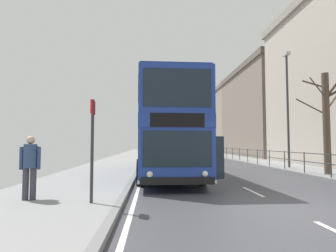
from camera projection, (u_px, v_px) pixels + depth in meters
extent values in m
cube|color=#414147|center=(289.00, 210.00, 7.25)|extent=(8.40, 140.00, 0.06)
cube|color=silver|center=(253.00, 192.00, 9.84)|extent=(0.12, 2.00, 0.00)
cube|color=silver|center=(220.00, 176.00, 14.62)|extent=(0.12, 2.00, 0.00)
cube|color=silver|center=(203.00, 168.00, 19.41)|extent=(0.12, 2.00, 0.00)
cube|color=silver|center=(193.00, 163.00, 24.19)|extent=(0.12, 2.00, 0.00)
cube|color=silver|center=(186.00, 160.00, 28.97)|extent=(0.12, 2.00, 0.00)
cube|color=silver|center=(181.00, 158.00, 33.76)|extent=(0.12, 2.00, 0.00)
cube|color=silver|center=(178.00, 156.00, 38.54)|extent=(0.12, 2.00, 0.00)
cube|color=silver|center=(175.00, 155.00, 43.32)|extent=(0.12, 2.00, 0.00)
cube|color=silver|center=(173.00, 154.00, 48.11)|extent=(0.12, 2.00, 0.00)
cube|color=silver|center=(171.00, 153.00, 52.89)|extent=(0.12, 2.00, 0.00)
cube|color=silver|center=(169.00, 152.00, 57.68)|extent=(0.12, 2.00, 0.00)
cube|color=silver|center=(132.00, 211.00, 7.03)|extent=(0.12, 133.00, 0.00)
cube|color=slate|center=(117.00, 208.00, 7.02)|extent=(0.20, 140.00, 0.14)
cube|color=gray|center=(29.00, 209.00, 6.90)|extent=(4.00, 140.00, 0.14)
cube|color=navy|center=(166.00, 151.00, 14.64)|extent=(2.80, 10.88, 1.82)
cube|color=navy|center=(166.00, 129.00, 14.71)|extent=(2.81, 10.93, 0.48)
cube|color=navy|center=(166.00, 108.00, 14.78)|extent=(2.80, 10.88, 1.66)
cube|color=navy|center=(166.00, 91.00, 14.83)|extent=(2.71, 10.55, 0.08)
cube|color=#19232D|center=(177.00, 149.00, 9.26)|extent=(2.24, 0.08, 1.17)
cube|color=black|center=(177.00, 120.00, 9.31)|extent=(1.78, 0.07, 0.46)
cube|color=#19232D|center=(177.00, 88.00, 9.38)|extent=(2.24, 0.08, 1.26)
cube|color=black|center=(178.00, 181.00, 9.19)|extent=(2.42, 0.14, 0.24)
cube|color=silver|center=(166.00, 168.00, 14.59)|extent=(2.82, 10.93, 0.10)
cube|color=#19232D|center=(190.00, 146.00, 15.03)|extent=(0.22, 8.44, 0.95)
cube|color=#19232D|center=(190.00, 107.00, 14.88)|extent=(0.25, 9.74, 1.00)
cube|color=#19232D|center=(141.00, 146.00, 14.83)|extent=(0.22, 8.44, 0.95)
cube|color=#19232D|center=(141.00, 106.00, 14.68)|extent=(0.25, 9.74, 1.00)
sphere|color=white|center=(205.00, 174.00, 9.26)|extent=(0.20, 0.20, 0.20)
sphere|color=white|center=(150.00, 174.00, 9.12)|extent=(0.20, 0.20, 0.20)
cube|color=#19232D|center=(217.00, 158.00, 10.42)|extent=(0.67, 0.51, 1.57)
cube|color=black|center=(206.00, 157.00, 10.69)|extent=(0.12, 0.90, 1.57)
cylinder|color=black|center=(202.00, 172.00, 11.50)|extent=(0.32, 1.05, 1.04)
cylinder|color=black|center=(140.00, 172.00, 11.31)|extent=(0.32, 1.05, 1.04)
cylinder|color=black|center=(181.00, 161.00, 18.18)|extent=(0.32, 1.05, 1.04)
cylinder|color=black|center=(142.00, 162.00, 17.99)|extent=(0.32, 1.05, 1.04)
cylinder|color=#2D3338|center=(331.00, 166.00, 12.69)|extent=(0.05, 0.05, 1.07)
cylinder|color=#2D3338|center=(304.00, 162.00, 14.91)|extent=(0.05, 0.05, 1.07)
cylinder|color=#2D3338|center=(285.00, 160.00, 17.13)|extent=(0.05, 0.05, 1.07)
cylinder|color=#2D3338|center=(269.00, 158.00, 19.34)|extent=(0.05, 0.05, 1.07)
cylinder|color=#2D3338|center=(257.00, 157.00, 21.56)|extent=(0.05, 0.05, 1.07)
cylinder|color=#2D3338|center=(248.00, 155.00, 23.78)|extent=(0.05, 0.05, 1.07)
cylinder|color=#2D3338|center=(239.00, 154.00, 25.99)|extent=(0.05, 0.05, 1.07)
cylinder|color=#2D3338|center=(233.00, 154.00, 28.21)|extent=(0.05, 0.05, 1.07)
cylinder|color=#2D3338|center=(227.00, 153.00, 30.43)|extent=(0.05, 0.05, 1.07)
cylinder|color=#2D3338|center=(222.00, 152.00, 32.64)|extent=(0.05, 0.05, 1.07)
cylinder|color=#2D3338|center=(217.00, 152.00, 34.86)|extent=(0.05, 0.05, 1.07)
cylinder|color=#2D3338|center=(213.00, 151.00, 37.08)|extent=(0.05, 0.05, 1.07)
cylinder|color=#2D3338|center=(210.00, 151.00, 39.29)|extent=(0.05, 0.05, 1.07)
cylinder|color=#2D3338|center=(207.00, 150.00, 41.51)|extent=(0.05, 0.05, 1.07)
cylinder|color=#2D3338|center=(243.00, 149.00, 24.92)|extent=(0.04, 33.37, 0.04)
cylinder|color=#2D3338|center=(243.00, 154.00, 24.89)|extent=(0.04, 33.37, 0.04)
cylinder|color=#383842|center=(33.00, 183.00, 7.72)|extent=(0.18, 0.18, 0.89)
cylinder|color=#383842|center=(26.00, 183.00, 7.69)|extent=(0.18, 0.18, 0.89)
cylinder|color=navy|center=(30.00, 156.00, 7.75)|extent=(0.38, 0.38, 0.64)
cylinder|color=navy|center=(39.00, 158.00, 7.78)|extent=(0.11, 0.11, 0.61)
cylinder|color=navy|center=(21.00, 158.00, 7.70)|extent=(0.11, 0.11, 0.61)
sphere|color=tan|center=(31.00, 140.00, 7.77)|extent=(0.25, 0.25, 0.22)
cube|color=olive|center=(33.00, 155.00, 8.00)|extent=(0.30, 0.21, 0.49)
cylinder|color=#2D2D33|center=(92.00, 151.00, 7.36)|extent=(0.08, 0.08, 2.65)
cube|color=red|center=(93.00, 107.00, 7.45)|extent=(0.04, 0.44, 0.36)
cylinder|color=#38383D|center=(288.00, 111.00, 18.47)|extent=(0.14, 0.14, 7.21)
cube|color=#B2B2AD|center=(286.00, 54.00, 18.70)|extent=(0.28, 0.60, 0.20)
cylinder|color=#4C3D2D|center=(326.00, 123.00, 14.32)|extent=(0.34, 0.34, 5.06)
cylinder|color=#4C3D2D|center=(318.00, 87.00, 14.43)|extent=(0.81, 0.12, 1.06)
cylinder|color=#4C3D2D|center=(314.00, 84.00, 14.84)|extent=(0.81, 0.92, 0.60)
cylinder|color=#4C3D2D|center=(334.00, 100.00, 14.69)|extent=(1.30, 0.63, 1.28)
cylinder|color=#4C3D2D|center=(311.00, 107.00, 14.69)|extent=(1.23, 0.79, 0.95)
cube|color=slate|center=(277.00, 115.00, 39.32)|extent=(10.87, 17.58, 11.24)
cube|color=#5F534B|center=(276.00, 72.00, 39.68)|extent=(11.31, 18.28, 0.70)
cube|color=gray|center=(254.00, 119.00, 55.32)|extent=(12.47, 16.47, 12.69)
cube|color=#6D6357|center=(253.00, 85.00, 55.74)|extent=(12.97, 17.13, 0.70)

